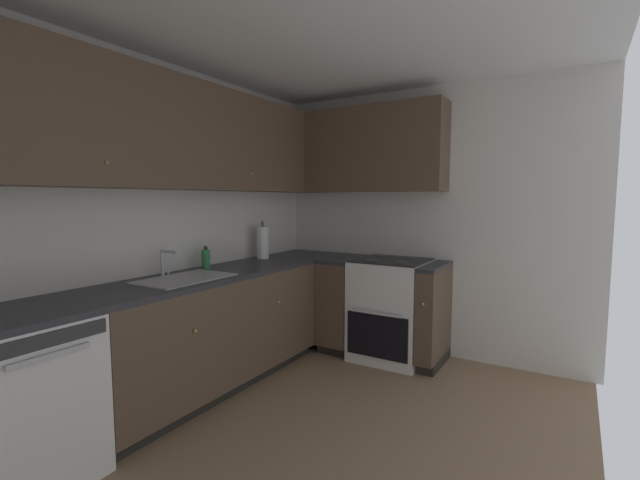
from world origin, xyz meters
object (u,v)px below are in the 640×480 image
(oven_range, at_px, (392,308))
(paper_towel_roll, at_px, (263,242))
(dishwasher, at_px, (20,403))
(soap_bottle, at_px, (206,259))

(oven_range, bearing_deg, paper_towel_roll, 113.30)
(dishwasher, bearing_deg, paper_towel_roll, 4.32)
(oven_range, xyz_separation_m, soap_bottle, (-1.16, 1.11, 0.51))
(dishwasher, distance_m, oven_range, 2.76)
(oven_range, height_order, paper_towel_roll, paper_towel_roll)
(dishwasher, relative_size, paper_towel_roll, 2.38)
(dishwasher, xyz_separation_m, soap_bottle, (1.43, 0.18, 0.54))
(soap_bottle, relative_size, paper_towel_roll, 0.50)
(dishwasher, height_order, paper_towel_roll, paper_towel_roll)
(dishwasher, bearing_deg, oven_range, -19.72)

